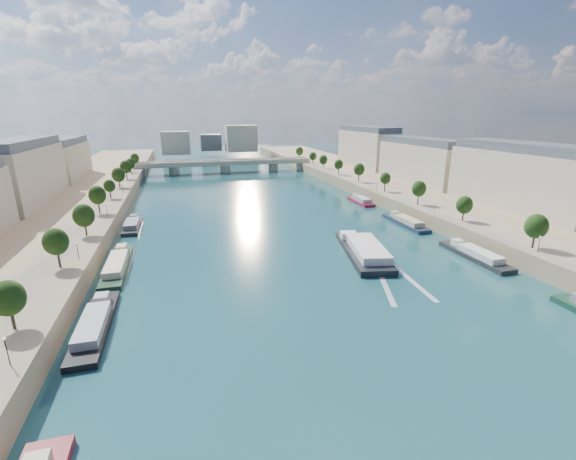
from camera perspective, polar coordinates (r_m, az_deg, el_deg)
ground at (r=130.95m, az=-2.42°, el=0.42°), size 700.00×700.00×0.00m
quay_left at (r=134.24m, az=-33.88°, el=-1.00°), size 44.00×520.00×5.00m
quay_right at (r=162.12m, az=23.20°, el=3.20°), size 44.00×520.00×5.00m
pave_left at (r=129.52m, az=-27.79°, el=0.56°), size 14.00×520.00×0.10m
pave_right at (r=152.70m, az=18.90°, el=3.87°), size 14.00×520.00×0.10m
trees_left at (r=129.76m, az=-27.09°, el=3.18°), size 4.80×268.80×8.26m
trees_right at (r=158.75m, az=16.47°, el=6.56°), size 4.80×268.80×8.26m
lamps_left at (r=118.44m, az=-26.77°, el=0.70°), size 0.36×200.36×4.28m
lamps_right at (r=153.77m, az=16.56°, el=5.21°), size 0.36×200.36×4.28m
buildings_right at (r=177.12m, az=24.65°, el=8.70°), size 16.00×226.00×23.20m
skyline at (r=343.96m, az=-10.65°, el=12.92°), size 79.00×42.00×22.00m
bridge at (r=255.84m, az=-9.30°, el=9.52°), size 112.00×12.00×8.15m
tour_barge at (r=107.23m, az=11.14°, el=-2.98°), size 15.43×32.99×4.32m
wake at (r=94.38m, az=15.58°, el=-6.94°), size 12.87×26.01×0.04m
moored_barges_left at (r=75.83m, az=-27.17°, el=-13.80°), size 5.00×158.38×3.60m
moored_barges_right at (r=111.43m, az=27.40°, el=-4.11°), size 5.00×160.51×3.60m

